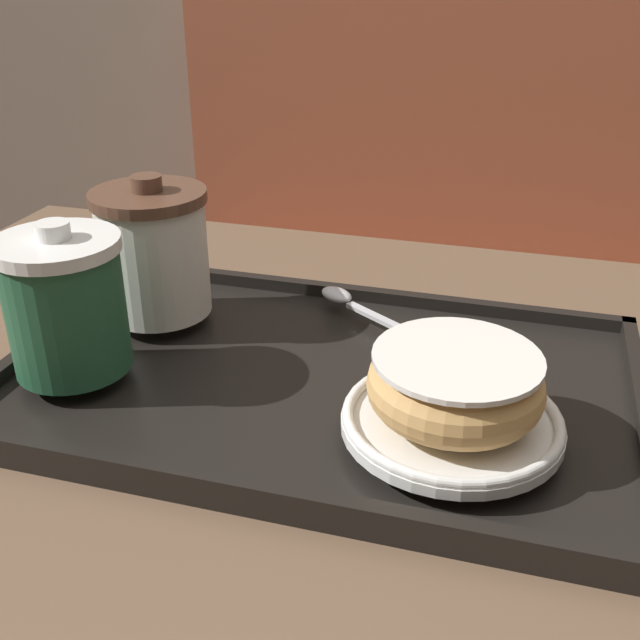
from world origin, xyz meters
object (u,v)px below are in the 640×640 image
Objects in this scene: coffee_cup_front at (65,304)px; coffee_cup_rear at (154,251)px; donut_chocolate_glazed at (455,384)px; spoon at (353,304)px.

coffee_cup_rear is at bearing 80.97° from coffee_cup_front.
coffee_cup_front reaches higher than donut_chocolate_glazed.
donut_chocolate_glazed reaches higher than spoon.
spoon is (0.17, 0.05, -0.05)m from coffee_cup_rear.
coffee_cup_front is 0.89× the size of spoon.
coffee_cup_front is 0.26m from spoon.
coffee_cup_rear reaches higher than donut_chocolate_glazed.
coffee_cup_rear reaches higher than coffee_cup_front.
donut_chocolate_glazed is 0.20m from spoon.
spoon is (-0.11, 0.17, -0.03)m from donut_chocolate_glazed.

